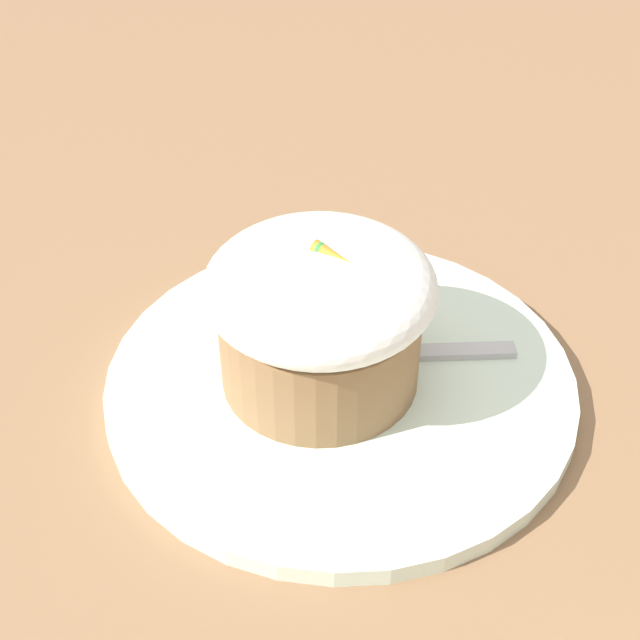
% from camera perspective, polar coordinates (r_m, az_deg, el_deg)
% --- Properties ---
extents(ground_plane, '(4.00, 4.00, 0.00)m').
position_cam_1_polar(ground_plane, '(0.47, 1.31, -4.36)').
color(ground_plane, '#846042').
extents(dessert_plate, '(0.24, 0.24, 0.01)m').
position_cam_1_polar(dessert_plate, '(0.46, 1.32, -3.91)').
color(dessert_plate, silver).
rests_on(dessert_plate, ground_plane).
extents(carrot_cake, '(0.11, 0.11, 0.08)m').
position_cam_1_polar(carrot_cake, '(0.43, 0.00, 0.49)').
color(carrot_cake, olive).
rests_on(carrot_cake, dessert_plate).
extents(spoon, '(0.10, 0.09, 0.01)m').
position_cam_1_polar(spoon, '(0.47, 2.66, -2.12)').
color(spoon, '#B7B7BC').
rests_on(spoon, dessert_plate).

